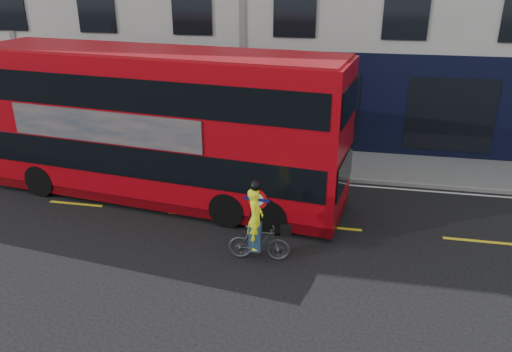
# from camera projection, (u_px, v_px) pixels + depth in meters

# --- Properties ---
(ground) EXTENTS (120.00, 120.00, 0.00)m
(ground) POSITION_uv_depth(u_px,v_px,m) (181.00, 239.00, 13.71)
(ground) COLOR black
(ground) RESTS_ON ground
(pavement) EXTENTS (60.00, 3.00, 0.12)m
(pavement) POSITION_uv_depth(u_px,v_px,m) (235.00, 157.00, 19.58)
(pavement) COLOR gray
(pavement) RESTS_ON ground
(kerb) EXTENTS (60.00, 0.12, 0.13)m
(kerb) POSITION_uv_depth(u_px,v_px,m) (226.00, 171.00, 18.22)
(kerb) COLOR gray
(kerb) RESTS_ON ground
(road_edge_line) EXTENTS (58.00, 0.10, 0.01)m
(road_edge_line) POSITION_uv_depth(u_px,v_px,m) (224.00, 175.00, 17.97)
(road_edge_line) COLOR silver
(road_edge_line) RESTS_ON ground
(lane_dashes) EXTENTS (58.00, 0.12, 0.01)m
(lane_dashes) POSITION_uv_depth(u_px,v_px,m) (197.00, 215.00, 15.07)
(lane_dashes) COLOR yellow
(lane_dashes) RESTS_ON ground
(bus) EXTENTS (11.91, 4.18, 4.71)m
(bus) POSITION_uv_depth(u_px,v_px,m) (160.00, 126.00, 15.38)
(bus) COLOR #AE0610
(bus) RESTS_ON ground
(cyclist) EXTENTS (1.62, 0.61, 2.17)m
(cyclist) POSITION_uv_depth(u_px,v_px,m) (258.00, 234.00, 12.51)
(cyclist) COLOR #424447
(cyclist) RESTS_ON ground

